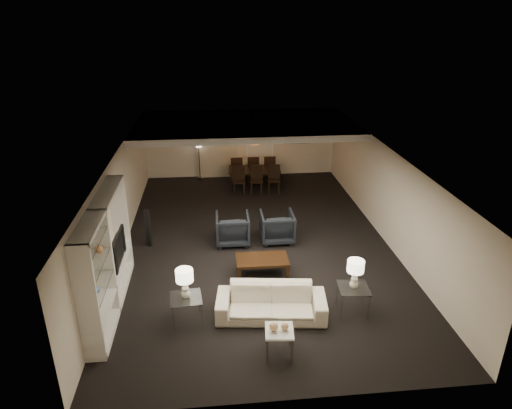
{
  "coord_description": "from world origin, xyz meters",
  "views": [
    {
      "loc": [
        -1.12,
        -10.94,
        5.77
      ],
      "look_at": [
        0.0,
        0.0,
        1.1
      ],
      "focal_mm": 32.0,
      "sensor_mm": 36.0,
      "label": 1
    }
  ],
  "objects_px": {
    "table_lamp_left": "(185,284)",
    "vase_amber": "(98,248)",
    "dining_table": "(255,178)",
    "chair_nm": "(257,180)",
    "vase_blue": "(95,289)",
    "pendant_light": "(254,139)",
    "table_lamp_right": "(355,274)",
    "marble_table": "(279,341)",
    "chair_fm": "(253,168)",
    "armchair_right": "(277,227)",
    "chair_nl": "(239,181)",
    "chair_nr": "(274,180)",
    "armchair_left": "(233,229)",
    "floor_speaker": "(148,228)",
    "television": "(114,249)",
    "chair_fr": "(269,168)",
    "floor_lamp": "(199,161)",
    "coffee_table": "(262,267)",
    "sofa": "(271,303)",
    "side_table_right": "(352,299)",
    "chair_fl": "(237,169)",
    "side_table_left": "(187,309)"
  },
  "relations": [
    {
      "from": "table_lamp_left",
      "to": "vase_amber",
      "type": "distance_m",
      "value": 1.77
    },
    {
      "from": "dining_table",
      "to": "chair_nm",
      "type": "relative_size",
      "value": 1.92
    },
    {
      "from": "vase_blue",
      "to": "chair_nm",
      "type": "relative_size",
      "value": 0.19
    },
    {
      "from": "pendant_light",
      "to": "vase_blue",
      "type": "bearing_deg",
      "value": -116.61
    },
    {
      "from": "table_lamp_right",
      "to": "marble_table",
      "type": "relative_size",
      "value": 1.24
    },
    {
      "from": "chair_fm",
      "to": "armchair_right",
      "type": "bearing_deg",
      "value": 92.01
    },
    {
      "from": "pendant_light",
      "to": "armchair_right",
      "type": "height_order",
      "value": "pendant_light"
    },
    {
      "from": "chair_nl",
      "to": "chair_nr",
      "type": "distance_m",
      "value": 1.2
    },
    {
      "from": "armchair_left",
      "to": "vase_amber",
      "type": "bearing_deg",
      "value": 49.94
    },
    {
      "from": "chair_nm",
      "to": "floor_speaker",
      "type": "bearing_deg",
      "value": -125.53
    },
    {
      "from": "television",
      "to": "chair_fr",
      "type": "distance_m",
      "value": 8.15
    },
    {
      "from": "chair_nl",
      "to": "chair_fr",
      "type": "distance_m",
      "value": 1.77
    },
    {
      "from": "table_lamp_right",
      "to": "floor_lamp",
      "type": "bearing_deg",
      "value": 110.86
    },
    {
      "from": "coffee_table",
      "to": "chair_fr",
      "type": "relative_size",
      "value": 1.28
    },
    {
      "from": "television",
      "to": "floor_lamp",
      "type": "height_order",
      "value": "floor_lamp"
    },
    {
      "from": "table_lamp_right",
      "to": "floor_lamp",
      "type": "xyz_separation_m",
      "value": [
        -3.23,
        8.48,
        -0.17
      ]
    },
    {
      "from": "coffee_table",
      "to": "marble_table",
      "type": "relative_size",
      "value": 2.4
    },
    {
      "from": "pendant_light",
      "to": "table_lamp_right",
      "type": "bearing_deg",
      "value": -78.56
    },
    {
      "from": "sofa",
      "to": "table_lamp_left",
      "type": "xyz_separation_m",
      "value": [
        -1.7,
        0.0,
        0.56
      ]
    },
    {
      "from": "marble_table",
      "to": "chair_fr",
      "type": "bearing_deg",
      "value": 83.76
    },
    {
      "from": "vase_amber",
      "to": "coffee_table",
      "type": "bearing_deg",
      "value": 23.08
    },
    {
      "from": "armchair_right",
      "to": "side_table_right",
      "type": "height_order",
      "value": "armchair_right"
    },
    {
      "from": "vase_amber",
      "to": "armchair_right",
      "type": "bearing_deg",
      "value": 38.6
    },
    {
      "from": "marble_table",
      "to": "vase_blue",
      "type": "distance_m",
      "value": 3.47
    },
    {
      "from": "television",
      "to": "chair_fl",
      "type": "height_order",
      "value": "television"
    },
    {
      "from": "floor_speaker",
      "to": "chair_fl",
      "type": "distance_m",
      "value": 5.47
    },
    {
      "from": "vase_blue",
      "to": "vase_amber",
      "type": "xyz_separation_m",
      "value": [
        0.0,
        0.63,
        0.5
      ]
    },
    {
      "from": "table_lamp_left",
      "to": "floor_speaker",
      "type": "xyz_separation_m",
      "value": [
        -1.12,
        3.36,
        -0.36
      ]
    },
    {
      "from": "chair_fm",
      "to": "chair_fr",
      "type": "bearing_deg",
      "value": 179.79
    },
    {
      "from": "vase_amber",
      "to": "chair_nr",
      "type": "relative_size",
      "value": 0.19
    },
    {
      "from": "armchair_left",
      "to": "armchair_right",
      "type": "distance_m",
      "value": 1.2
    },
    {
      "from": "table_lamp_right",
      "to": "dining_table",
      "type": "bearing_deg",
      "value": 99.74
    },
    {
      "from": "chair_nl",
      "to": "floor_lamp",
      "type": "xyz_separation_m",
      "value": [
        -1.34,
        1.62,
        0.24
      ]
    },
    {
      "from": "vase_amber",
      "to": "chair_fl",
      "type": "distance_m",
      "value": 8.62
    },
    {
      "from": "marble_table",
      "to": "chair_nl",
      "type": "bearing_deg",
      "value": 91.36
    },
    {
      "from": "chair_nm",
      "to": "floor_lamp",
      "type": "bearing_deg",
      "value": 147.33
    },
    {
      "from": "pendant_light",
      "to": "armchair_right",
      "type": "xyz_separation_m",
      "value": [
        0.27,
        -3.48,
        -1.51
      ]
    },
    {
      "from": "television",
      "to": "floor_lamp",
      "type": "distance_m",
      "value": 7.46
    },
    {
      "from": "armchair_left",
      "to": "chair_fm",
      "type": "xyz_separation_m",
      "value": [
        1.01,
        4.86,
        0.06
      ]
    },
    {
      "from": "table_lamp_left",
      "to": "table_lamp_right",
      "type": "distance_m",
      "value": 3.4
    },
    {
      "from": "coffee_table",
      "to": "side_table_right",
      "type": "distance_m",
      "value": 2.34
    },
    {
      "from": "vase_blue",
      "to": "side_table_right",
      "type": "bearing_deg",
      "value": 4.89
    },
    {
      "from": "vase_amber",
      "to": "chair_fm",
      "type": "height_order",
      "value": "vase_amber"
    },
    {
      "from": "television",
      "to": "vase_blue",
      "type": "xyz_separation_m",
      "value": [
        -0.03,
        -1.66,
        0.08
      ]
    },
    {
      "from": "chair_nr",
      "to": "side_table_left",
      "type": "bearing_deg",
      "value": -105.44
    },
    {
      "from": "coffee_table",
      "to": "table_lamp_right",
      "type": "distance_m",
      "value": 2.43
    },
    {
      "from": "chair_fl",
      "to": "chair_fr",
      "type": "relative_size",
      "value": 1.0
    },
    {
      "from": "table_lamp_left",
      "to": "chair_fr",
      "type": "distance_m",
      "value": 8.6
    },
    {
      "from": "chair_fm",
      "to": "dining_table",
      "type": "bearing_deg",
      "value": 89.79
    },
    {
      "from": "chair_nl",
      "to": "chair_fl",
      "type": "xyz_separation_m",
      "value": [
        0.0,
        1.3,
        0.0
      ]
    }
  ]
}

